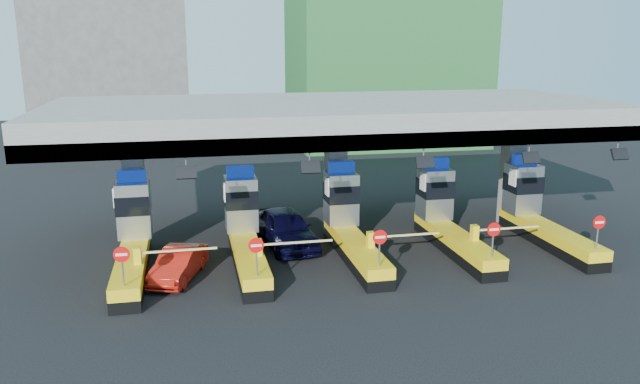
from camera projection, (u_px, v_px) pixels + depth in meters
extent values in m
plane|color=black|center=(350.00, 253.00, 30.04)|extent=(120.00, 120.00, 0.00)
cube|color=slate|center=(336.00, 116.00, 31.42)|extent=(28.00, 12.00, 1.50)
cube|color=#4C4C49|center=(368.00, 141.00, 26.10)|extent=(28.00, 0.60, 0.70)
cube|color=slate|center=(135.00, 194.00, 30.18)|extent=(1.00, 1.00, 5.50)
cube|color=slate|center=(336.00, 184.00, 32.24)|extent=(1.00, 1.00, 5.50)
cube|color=slate|center=(512.00, 176.00, 34.30)|extent=(1.00, 1.00, 5.50)
cylinder|color=slate|center=(186.00, 163.00, 24.70)|extent=(0.06, 0.06, 0.50)
cube|color=black|center=(186.00, 172.00, 24.59)|extent=(0.80, 0.38, 0.54)
cylinder|color=slate|center=(310.00, 158.00, 25.73)|extent=(0.06, 0.06, 0.50)
cube|color=black|center=(311.00, 167.00, 25.62)|extent=(0.80, 0.38, 0.54)
cylinder|color=slate|center=(424.00, 153.00, 26.76)|extent=(0.06, 0.06, 0.50)
cube|color=black|center=(425.00, 162.00, 26.65)|extent=(0.80, 0.38, 0.54)
cylinder|color=slate|center=(529.00, 149.00, 27.78)|extent=(0.06, 0.06, 0.50)
cube|color=black|center=(531.00, 158.00, 27.68)|extent=(0.80, 0.38, 0.54)
cylinder|color=slate|center=(618.00, 146.00, 28.71)|extent=(0.06, 0.06, 0.50)
cube|color=black|center=(620.00, 154.00, 28.60)|extent=(0.80, 0.38, 0.54)
cube|color=black|center=(133.00, 271.00, 26.97)|extent=(1.20, 8.00, 0.50)
cube|color=#E5B70C|center=(132.00, 260.00, 26.85)|extent=(1.20, 8.00, 0.50)
cube|color=#9EA3A8|center=(134.00, 209.00, 29.15)|extent=(1.50, 1.50, 2.60)
cube|color=black|center=(133.00, 203.00, 29.06)|extent=(1.56, 1.56, 0.90)
cube|color=#0C2DBF|center=(132.00, 176.00, 28.78)|extent=(1.30, 0.35, 0.55)
cube|color=white|center=(114.00, 197.00, 28.54)|extent=(0.06, 0.70, 0.90)
cylinder|color=slate|center=(123.00, 269.00, 23.22)|extent=(0.07, 0.07, 1.30)
cylinder|color=red|center=(121.00, 254.00, 23.05)|extent=(0.60, 0.04, 0.60)
cube|color=white|center=(121.00, 255.00, 23.03)|extent=(0.42, 0.02, 0.10)
cube|color=#E5B70C|center=(137.00, 255.00, 25.64)|extent=(0.30, 0.35, 0.70)
cube|color=white|center=(178.00, 250.00, 25.96)|extent=(3.20, 0.08, 0.08)
cube|color=black|center=(248.00, 263.00, 28.00)|extent=(1.20, 8.00, 0.50)
cube|color=#E5B70C|center=(248.00, 252.00, 27.88)|extent=(1.20, 8.00, 0.50)
cube|color=#9EA3A8|center=(241.00, 203.00, 30.18)|extent=(1.50, 1.50, 2.60)
cube|color=black|center=(241.00, 197.00, 30.09)|extent=(1.56, 1.56, 0.90)
cube|color=#0C2DBF|center=(240.00, 171.00, 29.81)|extent=(1.30, 0.35, 0.55)
cube|color=white|center=(224.00, 191.00, 29.57)|extent=(0.06, 0.70, 0.90)
cylinder|color=slate|center=(257.00, 260.00, 24.25)|extent=(0.07, 0.07, 1.30)
cylinder|color=red|center=(256.00, 245.00, 24.08)|extent=(0.60, 0.04, 0.60)
cube|color=white|center=(256.00, 246.00, 24.06)|extent=(0.42, 0.02, 0.10)
cube|color=#E5B70C|center=(258.00, 247.00, 26.67)|extent=(0.30, 0.35, 0.70)
cube|color=white|center=(296.00, 242.00, 26.99)|extent=(3.20, 0.08, 0.08)
cube|color=black|center=(355.00, 255.00, 29.03)|extent=(1.20, 8.00, 0.50)
cube|color=#E5B70C|center=(356.00, 245.00, 28.91)|extent=(1.20, 8.00, 0.50)
cube|color=#9EA3A8|center=(341.00, 198.00, 31.21)|extent=(1.50, 1.50, 2.60)
cube|color=black|center=(341.00, 192.00, 31.12)|extent=(1.56, 1.56, 0.90)
cube|color=#0C2DBF|center=(341.00, 167.00, 30.84)|extent=(1.30, 0.35, 0.55)
cube|color=white|center=(327.00, 186.00, 30.59)|extent=(0.06, 0.70, 0.90)
cylinder|color=slate|center=(379.00, 251.00, 25.28)|extent=(0.07, 0.07, 1.30)
cylinder|color=red|center=(380.00, 237.00, 25.11)|extent=(0.60, 0.04, 0.60)
cube|color=white|center=(380.00, 237.00, 25.09)|extent=(0.42, 0.02, 0.10)
cube|color=#E5B70C|center=(370.00, 240.00, 27.70)|extent=(0.30, 0.35, 0.70)
cube|color=white|center=(406.00, 235.00, 28.02)|extent=(3.20, 0.08, 0.08)
cube|color=black|center=(455.00, 248.00, 30.06)|extent=(1.20, 8.00, 0.50)
cube|color=#E5B70C|center=(456.00, 238.00, 29.94)|extent=(1.20, 8.00, 0.50)
cube|color=#9EA3A8|center=(435.00, 193.00, 32.24)|extent=(1.50, 1.50, 2.60)
cube|color=black|center=(435.00, 187.00, 32.15)|extent=(1.56, 1.56, 0.90)
cube|color=#0C2DBF|center=(436.00, 163.00, 31.87)|extent=(1.30, 0.35, 0.55)
cube|color=white|center=(423.00, 182.00, 31.62)|extent=(0.06, 0.70, 0.90)
cylinder|color=slate|center=(493.00, 243.00, 26.31)|extent=(0.07, 0.07, 1.30)
cylinder|color=red|center=(494.00, 229.00, 26.14)|extent=(0.60, 0.04, 0.60)
cube|color=white|center=(494.00, 230.00, 26.11)|extent=(0.42, 0.02, 0.10)
cube|color=#E5B70C|center=(474.00, 233.00, 28.73)|extent=(0.30, 0.35, 0.70)
cube|color=white|center=(507.00, 228.00, 29.05)|extent=(3.20, 0.08, 0.08)
cube|color=black|center=(549.00, 241.00, 31.08)|extent=(1.20, 8.00, 0.50)
cube|color=#E5B70C|center=(550.00, 231.00, 30.97)|extent=(1.20, 8.00, 0.50)
cube|color=#9EA3A8|center=(523.00, 188.00, 33.26)|extent=(1.50, 1.50, 2.60)
cube|color=black|center=(523.00, 183.00, 33.18)|extent=(1.56, 1.56, 0.90)
cube|color=#0C2DBF|center=(525.00, 159.00, 32.89)|extent=(1.30, 0.35, 0.55)
cube|color=white|center=(513.00, 177.00, 32.65)|extent=(0.06, 0.70, 0.90)
cylinder|color=slate|center=(597.00, 235.00, 27.34)|extent=(0.07, 0.07, 1.30)
cylinder|color=red|center=(599.00, 222.00, 27.17)|extent=(0.60, 0.04, 0.60)
cube|color=white|center=(600.00, 222.00, 27.14)|extent=(0.42, 0.02, 0.10)
cube|color=#E5B70C|center=(571.00, 226.00, 29.76)|extent=(0.30, 0.35, 0.70)
cube|color=white|center=(602.00, 222.00, 30.07)|extent=(3.20, 0.08, 0.08)
cube|color=#4C4C49|center=(111.00, 52.00, 59.25)|extent=(14.00, 10.00, 18.00)
imported|color=black|center=(286.00, 228.00, 30.85)|extent=(3.01, 5.73, 1.86)
imported|color=#B2180D|center=(178.00, 264.00, 26.62)|extent=(2.68, 4.28, 1.33)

